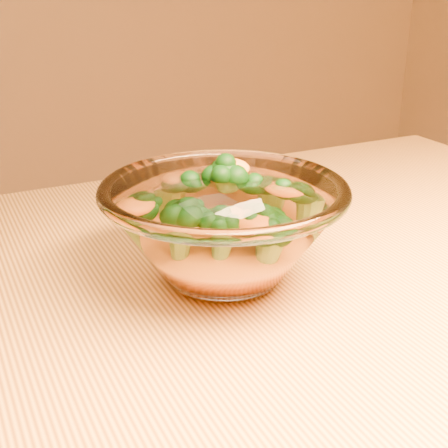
# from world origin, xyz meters

# --- Properties ---
(table) EXTENTS (1.20, 0.80, 0.75)m
(table) POSITION_xyz_m (0.00, 0.00, 0.65)
(table) COLOR gold
(table) RESTS_ON ground
(glass_bowl) EXTENTS (0.22, 0.22, 0.10)m
(glass_bowl) POSITION_xyz_m (0.07, 0.07, 0.80)
(glass_bowl) COLOR white
(glass_bowl) RESTS_ON table
(cheese_sauce) EXTENTS (0.13, 0.13, 0.04)m
(cheese_sauce) POSITION_xyz_m (0.07, 0.07, 0.78)
(cheese_sauce) COLOR orange
(cheese_sauce) RESTS_ON glass_bowl
(broccoli_heap) EXTENTS (0.17, 0.14, 0.08)m
(broccoli_heap) POSITION_xyz_m (0.08, 0.08, 0.82)
(broccoli_heap) COLOR black
(broccoli_heap) RESTS_ON cheese_sauce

